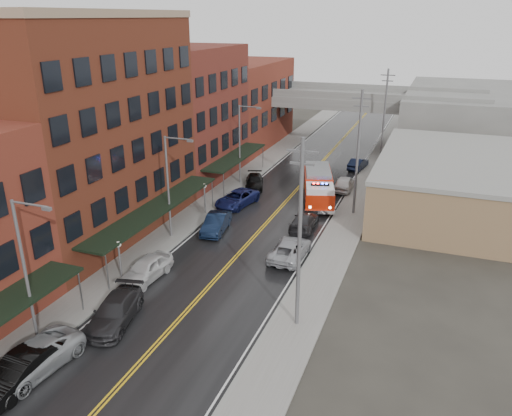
% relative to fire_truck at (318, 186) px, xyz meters
% --- Properties ---
extents(road, '(11.00, 160.00, 0.02)m').
position_rel_fire_truck_xyz_m(road, '(-3.08, -7.13, -1.74)').
color(road, black).
rests_on(road, ground).
extents(sidewalk_left, '(3.00, 160.00, 0.15)m').
position_rel_fire_truck_xyz_m(sidewalk_left, '(-10.38, -7.13, -1.67)').
color(sidewalk_left, slate).
rests_on(sidewalk_left, ground).
extents(sidewalk_right, '(3.00, 160.00, 0.15)m').
position_rel_fire_truck_xyz_m(sidewalk_right, '(4.22, -7.13, -1.67)').
color(sidewalk_right, slate).
rests_on(sidewalk_right, ground).
extents(curb_left, '(0.30, 160.00, 0.15)m').
position_rel_fire_truck_xyz_m(curb_left, '(-8.73, -7.13, -1.67)').
color(curb_left, gray).
rests_on(curb_left, ground).
extents(curb_right, '(0.30, 160.00, 0.15)m').
position_rel_fire_truck_xyz_m(curb_right, '(2.57, -7.13, -1.67)').
color(curb_right, gray).
rests_on(curb_right, ground).
extents(brick_building_b, '(9.00, 20.00, 18.00)m').
position_rel_fire_truck_xyz_m(brick_building_b, '(-16.38, -14.13, 7.25)').
color(brick_building_b, '#582617').
rests_on(brick_building_b, ground).
extents(brick_building_c, '(9.00, 15.00, 15.00)m').
position_rel_fire_truck_xyz_m(brick_building_c, '(-16.38, 3.37, 5.75)').
color(brick_building_c, maroon).
rests_on(brick_building_c, ground).
extents(brick_building_far, '(9.00, 20.00, 12.00)m').
position_rel_fire_truck_xyz_m(brick_building_far, '(-16.38, 20.87, 4.25)').
color(brick_building_far, maroon).
rests_on(brick_building_far, ground).
extents(tan_building, '(14.00, 22.00, 5.00)m').
position_rel_fire_truck_xyz_m(tan_building, '(12.92, 2.87, 0.75)').
color(tan_building, '#8B6C4B').
rests_on(tan_building, ground).
extents(right_far_block, '(18.00, 30.00, 8.00)m').
position_rel_fire_truck_xyz_m(right_far_block, '(14.92, 32.87, 2.25)').
color(right_far_block, slate).
rests_on(right_far_block, ground).
extents(awning_1, '(2.60, 18.00, 3.09)m').
position_rel_fire_truck_xyz_m(awning_1, '(-10.57, -14.13, 1.24)').
color(awning_1, black).
rests_on(awning_1, ground).
extents(awning_2, '(2.60, 13.00, 3.09)m').
position_rel_fire_truck_xyz_m(awning_2, '(-10.57, 3.37, 1.24)').
color(awning_2, black).
rests_on(awning_2, ground).
extents(globe_lamp_1, '(0.44, 0.44, 3.12)m').
position_rel_fire_truck_xyz_m(globe_lamp_1, '(-9.48, -21.13, 0.56)').
color(globe_lamp_1, '#59595B').
rests_on(globe_lamp_1, ground).
extents(globe_lamp_2, '(0.44, 0.44, 3.12)m').
position_rel_fire_truck_xyz_m(globe_lamp_2, '(-9.48, -7.13, 0.56)').
color(globe_lamp_2, '#59595B').
rests_on(globe_lamp_2, ground).
extents(street_lamp_0, '(2.64, 0.22, 9.00)m').
position_rel_fire_truck_xyz_m(street_lamp_0, '(-9.63, -29.13, 3.44)').
color(street_lamp_0, '#59595B').
rests_on(street_lamp_0, ground).
extents(street_lamp_1, '(2.64, 0.22, 9.00)m').
position_rel_fire_truck_xyz_m(street_lamp_1, '(-9.63, -13.13, 3.44)').
color(street_lamp_1, '#59595B').
rests_on(street_lamp_1, ground).
extents(street_lamp_2, '(2.64, 0.22, 9.00)m').
position_rel_fire_truck_xyz_m(street_lamp_2, '(-9.63, 2.87, 3.44)').
color(street_lamp_2, '#59595B').
rests_on(street_lamp_2, ground).
extents(utility_pole_0, '(1.80, 0.24, 12.00)m').
position_rel_fire_truck_xyz_m(utility_pole_0, '(4.12, -22.13, 4.56)').
color(utility_pole_0, '#59595B').
rests_on(utility_pole_0, ground).
extents(utility_pole_1, '(1.80, 0.24, 12.00)m').
position_rel_fire_truck_xyz_m(utility_pole_1, '(4.12, -2.13, 4.56)').
color(utility_pole_1, '#59595B').
rests_on(utility_pole_1, ground).
extents(utility_pole_2, '(1.80, 0.24, 12.00)m').
position_rel_fire_truck_xyz_m(utility_pole_2, '(4.12, 17.87, 4.56)').
color(utility_pole_2, '#59595B').
rests_on(utility_pole_2, ground).
extents(overpass, '(40.00, 10.00, 7.50)m').
position_rel_fire_truck_xyz_m(overpass, '(-3.08, 24.87, 4.24)').
color(overpass, slate).
rests_on(overpass, ground).
extents(fire_truck, '(5.43, 9.27, 3.23)m').
position_rel_fire_truck_xyz_m(fire_truck, '(0.00, 0.00, 0.00)').
color(fire_truck, '#B41F08').
rests_on(fire_truck, ground).
extents(parked_car_left_1, '(1.78, 5.05, 1.66)m').
position_rel_fire_truck_xyz_m(parked_car_left_1, '(-7.91, -32.43, -0.92)').
color(parked_car_left_1, black).
rests_on(parked_car_left_1, ground).
extents(parked_car_left_2, '(3.30, 6.03, 1.60)m').
position_rel_fire_truck_xyz_m(parked_car_left_2, '(-8.08, -31.33, -0.95)').
color(parked_car_left_2, gray).
rests_on(parked_car_left_2, ground).
extents(parked_car_left_3, '(3.39, 5.90, 1.61)m').
position_rel_fire_truck_xyz_m(parked_car_left_3, '(-6.68, -25.83, -0.94)').
color(parked_car_left_3, black).
rests_on(parked_car_left_3, ground).
extents(parked_car_left_4, '(2.31, 5.05, 1.68)m').
position_rel_fire_truck_xyz_m(parked_car_left_4, '(-7.85, -20.33, -0.91)').
color(parked_car_left_4, silver).
rests_on(parked_car_left_4, ground).
extents(parked_car_left_5, '(2.42, 5.09, 1.61)m').
position_rel_fire_truck_xyz_m(parked_car_left_5, '(-6.68, -10.65, -0.94)').
color(parked_car_left_5, black).
rests_on(parked_car_left_5, ground).
extents(parked_car_left_6, '(3.56, 5.91, 1.53)m').
position_rel_fire_truck_xyz_m(parked_car_left_6, '(-7.43, -3.93, -0.98)').
color(parked_car_left_6, '#151B4F').
rests_on(parked_car_left_6, ground).
extents(parked_car_left_7, '(3.38, 5.12, 1.38)m').
position_rel_fire_truck_xyz_m(parked_car_left_7, '(-7.81, 2.07, -1.06)').
color(parked_car_left_7, black).
rests_on(parked_car_left_7, ground).
extents(parked_car_right_0, '(2.60, 5.45, 1.50)m').
position_rel_fire_truck_xyz_m(parked_car_right_0, '(1.02, -13.33, -1.00)').
color(parked_car_right_0, '#A0A3A8').
rests_on(parked_car_right_0, ground).
extents(parked_car_right_1, '(2.23, 5.06, 1.44)m').
position_rel_fire_truck_xyz_m(parked_car_right_1, '(0.53, -7.33, -1.03)').
color(parked_car_right_1, '#262628').
rests_on(parked_car_right_1, ground).
extents(parked_car_right_2, '(2.00, 4.80, 1.62)m').
position_rel_fire_truck_xyz_m(parked_car_right_2, '(1.92, 4.67, -0.94)').
color(parked_car_right_2, silver).
rests_on(parked_car_right_2, ground).
extents(parked_car_right_3, '(2.10, 4.52, 1.44)m').
position_rel_fire_truck_xyz_m(parked_car_right_3, '(1.92, 13.39, -1.03)').
color(parked_car_right_3, black).
rests_on(parked_car_right_3, ground).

